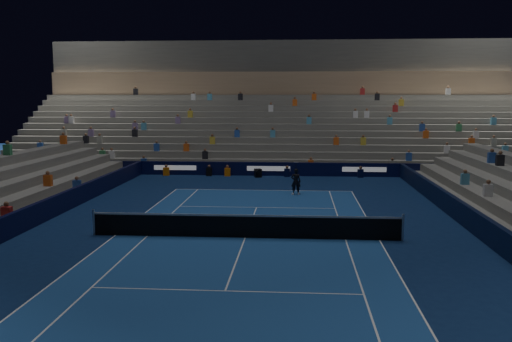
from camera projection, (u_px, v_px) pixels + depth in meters
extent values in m
plane|color=#0C1F49|center=(245.00, 238.00, 22.99)|extent=(90.00, 90.00, 0.00)
cube|color=navy|center=(245.00, 238.00, 22.99)|extent=(10.97, 23.77, 0.01)
cube|color=black|center=(269.00, 169.00, 41.21)|extent=(44.00, 0.25, 1.00)
cube|color=black|center=(487.00, 230.00, 22.21)|extent=(0.25, 37.00, 1.00)
cube|color=black|center=(18.00, 222.00, 23.64)|extent=(0.25, 37.00, 1.00)
cube|color=slate|center=(269.00, 171.00, 42.23)|extent=(44.00, 1.00, 0.50)
cube|color=slate|center=(270.00, 166.00, 43.19)|extent=(44.00, 1.00, 1.00)
cube|color=slate|center=(271.00, 161.00, 44.14)|extent=(44.00, 1.00, 1.50)
cube|color=slate|center=(271.00, 157.00, 45.10)|extent=(44.00, 1.00, 2.00)
cube|color=slate|center=(272.00, 152.00, 46.06)|extent=(44.00, 1.00, 2.50)
cube|color=slate|center=(272.00, 148.00, 47.01)|extent=(44.00, 1.00, 3.00)
cube|color=slate|center=(273.00, 144.00, 47.97)|extent=(44.00, 1.00, 3.50)
cube|color=slate|center=(273.00, 140.00, 48.92)|extent=(44.00, 1.00, 4.00)
cube|color=slate|center=(274.00, 137.00, 49.88)|extent=(44.00, 1.00, 4.50)
cube|color=slate|center=(274.00, 133.00, 50.83)|extent=(44.00, 1.00, 5.00)
cube|color=slate|center=(275.00, 130.00, 51.79)|extent=(44.00, 1.00, 5.50)
cube|color=slate|center=(275.00, 127.00, 52.75)|extent=(44.00, 1.00, 6.00)
cube|color=#896F55|center=(276.00, 83.00, 53.29)|extent=(44.00, 0.60, 2.20)
cube|color=#3F3F3D|center=(277.00, 57.00, 54.34)|extent=(44.00, 2.40, 3.00)
cube|color=slate|center=(507.00, 237.00, 22.18)|extent=(1.00, 37.00, 0.50)
cube|color=slate|center=(1.00, 228.00, 23.73)|extent=(1.00, 37.00, 0.50)
cylinder|color=#B2B2B7|center=(94.00, 222.00, 23.39)|extent=(0.10, 0.10, 1.10)
cylinder|color=#B2B2B7|center=(403.00, 228.00, 22.44)|extent=(0.10, 0.10, 1.10)
cube|color=black|center=(245.00, 227.00, 22.93)|extent=(12.80, 0.03, 0.90)
cube|color=white|center=(245.00, 216.00, 22.87)|extent=(12.80, 0.04, 0.08)
imported|color=black|center=(296.00, 182.00, 33.11)|extent=(0.58, 0.39, 1.58)
cube|color=black|center=(258.00, 173.00, 40.47)|extent=(0.62, 0.68, 0.61)
cylinder|color=black|center=(257.00, 171.00, 40.00)|extent=(0.27, 0.38, 0.16)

